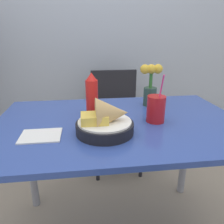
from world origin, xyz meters
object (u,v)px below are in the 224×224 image
at_px(chair_far_window, 115,110).
at_px(drink_cup, 156,110).
at_px(ketchup_bottle, 92,95).
at_px(flower_vase, 151,85).
at_px(food_basket, 107,121).

xyz_separation_m(chair_far_window, drink_cup, (0.07, -0.85, 0.30)).
distance_m(chair_far_window, ketchup_bottle, 0.84).
xyz_separation_m(ketchup_bottle, drink_cup, (0.29, -0.12, -0.05)).
bearing_deg(drink_cup, flower_vase, 79.72).
distance_m(food_basket, ketchup_bottle, 0.23).
relative_size(chair_far_window, flower_vase, 3.55).
height_order(drink_cup, flower_vase, flower_vase).
relative_size(drink_cup, flower_vase, 0.97).
distance_m(chair_far_window, drink_cup, 0.90).
height_order(chair_far_window, ketchup_bottle, ketchup_bottle).
height_order(food_basket, ketchup_bottle, ketchup_bottle).
distance_m(food_basket, drink_cup, 0.26).
height_order(chair_far_window, food_basket, food_basket).
distance_m(food_basket, flower_vase, 0.45).
relative_size(ketchup_bottle, drink_cup, 0.95).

